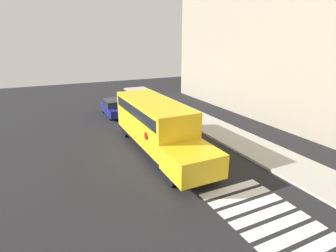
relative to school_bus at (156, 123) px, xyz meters
The scene contains 6 objects.
ground_plane 1.91m from the school_bus, 66.93° to the right, with size 60.00×60.00×0.00m, color black.
sidewalk_strip 6.00m from the school_bus, 86.87° to the left, with size 44.00×3.00×0.15m.
building_backdrop 12.95m from the school_bus, 88.53° to the left, with size 32.00×4.00×11.79m.
crosswalk_stripes 8.26m from the school_bus, ahead, with size 4.70×3.20×0.01m.
school_bus is the anchor object (origin of this frame).
parked_car 9.09m from the school_bus, behind, with size 4.03×1.79×1.40m.
Camera 1 is at (13.98, -5.30, 6.70)m, focal length 28.00 mm.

